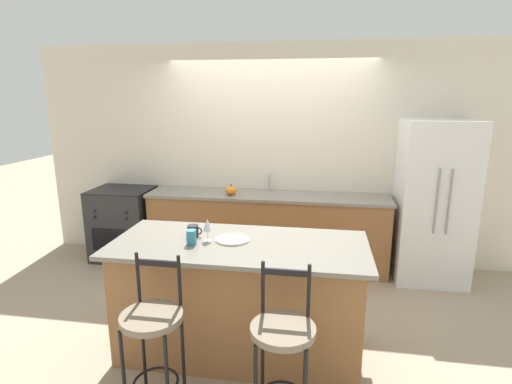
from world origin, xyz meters
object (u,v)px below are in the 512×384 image
oven_range (124,223)px  wine_glass (207,225)px  bar_stool_near (153,332)px  dinner_plate (232,239)px  tumbler_cup (191,237)px  coffee_mug (193,231)px  refrigerator (433,202)px  bar_stool_far (283,345)px  pumpkin_decoration (231,190)px

oven_range → wine_glass: 2.45m
bar_stool_near → wine_glass: 0.90m
oven_range → bar_stool_near: 2.86m
dinner_plate → tumbler_cup: size_ratio=2.34×
dinner_plate → wine_glass: size_ratio=1.47×
bar_stool_near → coffee_mug: (0.02, 0.81, 0.41)m
refrigerator → bar_stool_far: size_ratio=1.71×
bar_stool_far → tumbler_cup: bar_stool_far is taller
oven_range → bar_stool_far: bearing=-46.8°
wine_glass → tumbler_cup: bearing=-137.8°
pumpkin_decoration → tumbler_cup: bearing=-87.3°
wine_glass → coffee_mug: 0.19m
refrigerator → wine_glass: size_ratio=9.90×
oven_range → dinner_plate: dinner_plate is taller
bar_stool_far → coffee_mug: bar_stool_far is taller
wine_glass → pumpkin_decoration: 1.66m
refrigerator → bar_stool_near: bearing=-133.4°
bar_stool_near → pumpkin_decoration: size_ratio=7.81×
bar_stool_near → wine_glass: size_ratio=5.79×
bar_stool_near → bar_stool_far: size_ratio=1.00×
refrigerator → oven_range: (-3.76, 0.02, -0.46)m
coffee_mug → pumpkin_decoration: pumpkin_decoration is taller
oven_range → bar_stool_far: (2.31, -2.46, 0.13)m
oven_range → tumbler_cup: 2.44m
oven_range → wine_glass: (1.63, -1.72, 0.62)m
dinner_plate → oven_range: bearing=137.4°
bar_stool_far → coffee_mug: 1.23m
oven_range → coffee_mug: coffee_mug is taller
wine_glass → pumpkin_decoration: bearing=96.4°
refrigerator → bar_stool_far: bearing=-120.9°
dinner_plate → wine_glass: bearing=-167.3°
bar_stool_near → tumbler_cup: 0.77m
refrigerator → tumbler_cup: refrigerator is taller
oven_range → pumpkin_decoration: size_ratio=6.71×
wine_glass → pumpkin_decoration: (-0.18, 1.65, -0.11)m
bar_stool_near → dinner_plate: (0.36, 0.77, 0.37)m
bar_stool_far → tumbler_cup: size_ratio=9.24×
bar_stool_near → dinner_plate: size_ratio=3.94×
pumpkin_decoration → oven_range: bearing=177.2°
refrigerator → wine_glass: 2.73m
dinner_plate → pumpkin_decoration: size_ratio=1.98×
tumbler_cup → pumpkin_decoration: size_ratio=0.85×
dinner_plate → pumpkin_decoration: (-0.38, 1.60, 0.01)m
bar_stool_far → wine_glass: wine_glass is taller
oven_range → bar_stool_far: bar_stool_far is taller
wine_glass → coffee_mug: wine_glass is taller
refrigerator → dinner_plate: 2.55m
coffee_mug → tumbler_cup: tumbler_cup is taller
oven_range → pumpkin_decoration: bearing=-2.8°
oven_range → bar_stool_far: size_ratio=0.86×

